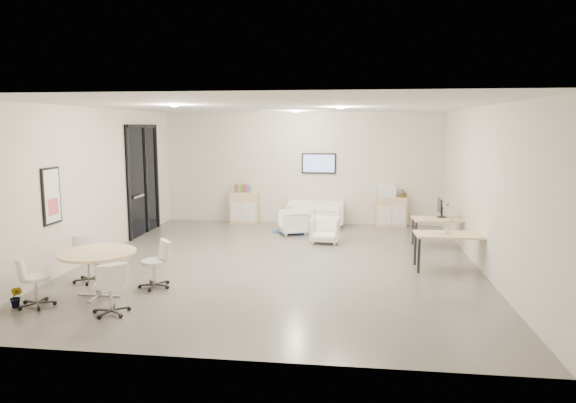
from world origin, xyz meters
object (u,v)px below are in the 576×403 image
at_px(desk_rear, 442,221).
at_px(desk_front, 451,238).
at_px(sideboard_right, 391,212).
at_px(armchair_right, 325,229).
at_px(round_table, 97,257).
at_px(armchair_left, 293,221).
at_px(sideboard_left, 244,208).
at_px(loveseat, 315,214).

bearing_deg(desk_rear, desk_front, -99.27).
height_order(sideboard_right, armchair_right, sideboard_right).
height_order(sideboard_right, round_table, sideboard_right).
relative_size(armchair_left, desk_front, 0.49).
relative_size(sideboard_left, loveseat, 0.56).
distance_m(sideboard_right, round_table, 8.55).
bearing_deg(loveseat, round_table, -117.07).
bearing_deg(round_table, loveseat, 64.59).
bearing_deg(desk_front, armchair_left, 137.33).
bearing_deg(armchair_right, desk_rear, -1.21).
height_order(armchair_left, round_table, round_table).
bearing_deg(sideboard_left, desk_front, -40.82).
xyz_separation_m(sideboard_right, armchair_right, (-1.74, -2.29, -0.07)).
distance_m(sideboard_left, desk_rear, 5.78).
distance_m(sideboard_left, loveseat, 2.10).
xyz_separation_m(sideboard_left, loveseat, (2.09, -0.17, -0.13)).
relative_size(sideboard_left, sideboard_right, 1.08).
bearing_deg(desk_front, armchair_right, 139.13).
relative_size(armchair_right, round_table, 0.55).
bearing_deg(round_table, sideboard_left, 81.30).
height_order(armchair_right, desk_front, desk_front).
bearing_deg(desk_rear, sideboard_left, 149.32).
relative_size(armchair_left, round_table, 0.56).
xyz_separation_m(loveseat, desk_rear, (3.11, -2.35, 0.31)).
relative_size(sideboard_left, armchair_right, 1.31).
height_order(sideboard_right, loveseat, sideboard_right).
height_order(armchair_left, armchair_right, armchair_left).
bearing_deg(armchair_right, sideboard_right, 56.38).
height_order(sideboard_left, round_table, sideboard_left).
bearing_deg(sideboard_right, loveseat, -175.39).
distance_m(sideboard_right, armchair_right, 2.87).
xyz_separation_m(loveseat, armchair_right, (0.39, -2.12, 0.02)).
bearing_deg(sideboard_left, desk_rear, -25.77).
distance_m(sideboard_left, armchair_left, 2.09).
height_order(sideboard_left, armchair_right, sideboard_left).
bearing_deg(armchair_right, round_table, -124.65).
distance_m(armchair_left, desk_front, 4.61).
height_order(loveseat, armchair_right, loveseat).
bearing_deg(sideboard_left, armchair_left, -40.81).
bearing_deg(armchair_right, armchair_left, 138.14).
bearing_deg(sideboard_left, loveseat, -4.56).
bearing_deg(loveseat, desk_rear, -38.66).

